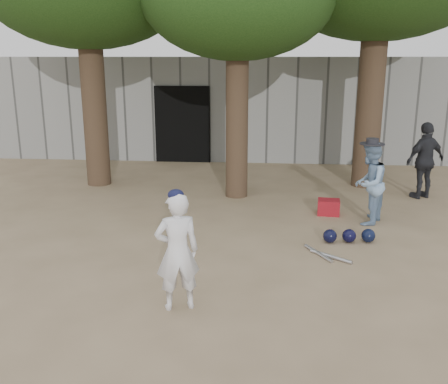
# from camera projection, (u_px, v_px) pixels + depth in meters

# --- Properties ---
(ground) EXTENTS (70.00, 70.00, 0.00)m
(ground) POSITION_uv_depth(u_px,v_px,m) (176.00, 273.00, 7.13)
(ground) COLOR #937C5E
(ground) RESTS_ON ground
(boy_player) EXTENTS (0.62, 0.51, 1.47)m
(boy_player) POSITION_uv_depth(u_px,v_px,m) (177.00, 252.00, 5.97)
(boy_player) COLOR silver
(boy_player) RESTS_ON ground
(spectator_blue) EXTENTS (0.84, 0.92, 1.52)m
(spectator_blue) POSITION_uv_depth(u_px,v_px,m) (369.00, 183.00, 9.09)
(spectator_blue) COLOR #7C9CC0
(spectator_blue) RESTS_ON ground
(spectator_dark) EXTENTS (1.05, 0.81, 1.66)m
(spectator_dark) POSITION_uv_depth(u_px,v_px,m) (425.00, 161.00, 10.76)
(spectator_dark) COLOR #222327
(spectator_dark) RESTS_ON ground
(red_bag) EXTENTS (0.45, 0.36, 0.30)m
(red_bag) POSITION_uv_depth(u_px,v_px,m) (329.00, 207.00, 9.76)
(red_bag) COLOR maroon
(red_bag) RESTS_ON ground
(back_building) EXTENTS (16.00, 5.24, 3.00)m
(back_building) POSITION_uv_depth(u_px,v_px,m) (230.00, 103.00, 16.67)
(back_building) COLOR gray
(back_building) RESTS_ON ground
(helmet_row) EXTENTS (0.87, 0.30, 0.23)m
(helmet_row) POSITION_uv_depth(u_px,v_px,m) (349.00, 236.00, 8.29)
(helmet_row) COLOR black
(helmet_row) RESTS_ON ground
(bat_pile) EXTENTS (0.68, 0.69, 0.06)m
(bat_pile) POSITION_uv_depth(u_px,v_px,m) (325.00, 255.00, 7.72)
(bat_pile) COLOR #B3B2B9
(bat_pile) RESTS_ON ground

